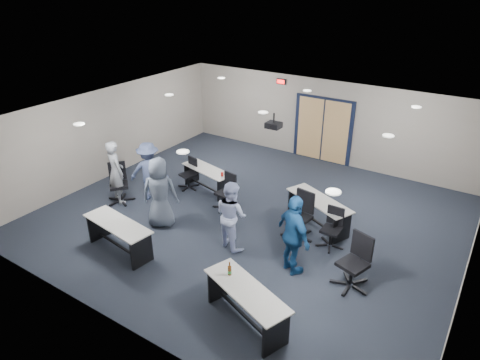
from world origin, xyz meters
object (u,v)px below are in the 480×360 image
Objects in this scene: table_front_right at (246,299)px; person_lightblue at (231,215)px; person_back at (149,171)px; chair_back_a at (188,174)px; table_back_left at (208,176)px; table_front_left at (119,232)px; chair_loose_right at (353,263)px; chair_back_d at (331,229)px; person_navy at (294,235)px; person_plaid at (160,193)px; chair_back_b at (225,192)px; chair_loose_left at (119,184)px; person_gray at (116,172)px; chair_back_c at (299,216)px; table_back_right at (318,208)px.

person_lightblue is (-1.57, 1.86, 0.30)m from table_front_right.
chair_back_a is at bearing -144.36° from person_back.
chair_back_a reaches higher than table_back_left.
person_back reaches higher than table_back_left.
table_front_left is 5.08m from chair_loose_right.
table_front_right reaches higher than chair_back_d.
person_lightblue is 0.91× the size of person_navy.
chair_back_b is at bearing -147.27° from person_plaid.
table_front_left is 3.57m from table_front_right.
table_front_left is 3.49m from table_back_left.
person_lightblue reaches higher than chair_loose_left.
person_gray is at bearing 128.07° from chair_loose_left.
chair_back_a is at bearing 175.67° from chair_back_b.
chair_back_c is at bearing -36.59° from chair_loose_left.
chair_back_c is at bearing -37.96° from person_navy.
table_front_left is at bearing 157.02° from person_gray.
chair_back_d is at bearing 3.10° from table_back_left.
chair_back_d is at bearing -22.72° from table_back_right.
person_lightblue reaches higher than table_front_right.
chair_back_a is 5.75m from chair_loose_right.
table_back_left is 1.52× the size of chair_loose_right.
person_gray reaches higher than chair_back_a.
chair_back_b is 0.61× the size of person_lightblue.
chair_back_d is (4.06, -0.73, 0.01)m from table_back_left.
person_navy is (0.47, -1.23, 0.32)m from chair_back_c.
chair_back_c is (-0.19, -0.73, 0.07)m from table_back_right.
table_back_right is 4.66m from person_back.
table_front_right is 3.03m from chair_back_c.
table_back_right is 1.17× the size of person_lightblue.
chair_back_d is 0.58× the size of person_lightblue.
chair_back_c is 0.65× the size of person_gray.
person_lightblue is at bearing -149.06° from chair_back_d.
chair_back_b is 0.56× the size of person_gray.
chair_loose_left reaches higher than table_back_left.
person_back is (-4.30, -0.45, 0.25)m from chair_back_c.
person_plaid is (0.03, 1.36, 0.40)m from table_front_left.
person_plaid reaches higher than person_lightblue.
chair_back_a is 0.52× the size of person_navy.
chair_loose_right is (1.49, -1.75, 0.07)m from table_back_right.
person_plaid is (-4.77, -0.31, 0.33)m from chair_loose_right.
table_back_left is 2.53m from person_gray.
table_front_right is 1.68× the size of chair_loose_right.
chair_back_c reaches higher than table_back_right.
chair_back_b is (1.03, -0.60, 0.03)m from table_back_left.
person_navy reaches higher than chair_back_b.
person_plaid reaches higher than person_navy.
table_back_left is at bearing 0.27° from chair_loose_left.
person_plaid reaches higher than chair_back_c.
table_front_left is 0.98× the size of table_back_right.
table_back_left is 2.46m from chair_loose_left.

